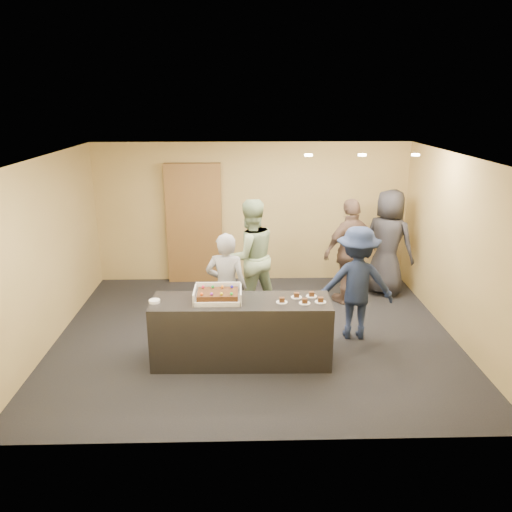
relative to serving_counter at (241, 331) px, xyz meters
name	(u,v)px	position (x,y,z in m)	size (l,w,h in m)	color
room	(255,251)	(0.21, 0.80, 0.90)	(6.04, 6.00, 2.70)	black
serving_counter	(241,331)	(0.00, 0.00, 0.00)	(2.40, 0.70, 0.90)	black
storage_cabinet	(194,224)	(-0.90, 3.21, 0.71)	(1.06, 0.15, 2.32)	brown
cake_box	(218,297)	(-0.31, 0.02, 0.49)	(0.63, 0.43, 0.18)	white
sheet_cake	(218,294)	(-0.31, 0.00, 0.55)	(0.53, 0.37, 0.11)	#36190C
plate_stack	(154,301)	(-1.14, -0.03, 0.47)	(0.15, 0.15, 0.04)	white
slice_a	(282,301)	(0.54, -0.08, 0.47)	(0.15, 0.15, 0.07)	white
slice_b	(296,296)	(0.75, 0.09, 0.47)	(0.15, 0.15, 0.07)	white
slice_c	(305,302)	(0.84, -0.12, 0.47)	(0.15, 0.15, 0.07)	white
slice_d	(311,295)	(0.96, 0.12, 0.47)	(0.15, 0.15, 0.07)	white
slice_e	(321,300)	(1.05, -0.08, 0.47)	(0.15, 0.15, 0.07)	white
person_server_grey	(226,288)	(-0.22, 0.65, 0.38)	(0.61, 0.40, 1.66)	gray
person_sage_man	(250,257)	(0.15, 1.71, 0.52)	(0.94, 0.73, 1.93)	#8EA679
person_navy_man	(357,283)	(1.71, 0.72, 0.41)	(1.11, 0.64, 1.72)	#1A2441
person_brown_extra	(351,251)	(1.90, 2.07, 0.48)	(1.09, 0.45, 1.86)	brown
person_dark_suit	(388,243)	(2.66, 2.47, 0.52)	(0.95, 0.62, 1.94)	#27272C
ceiling_spotlights	(362,155)	(1.81, 1.30, 2.22)	(1.72, 0.12, 0.03)	#FFEAC6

